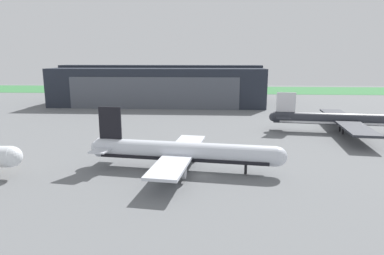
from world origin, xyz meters
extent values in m
plane|color=slate|center=(0.00, 0.00, 0.00)|extent=(440.00, 440.00, 0.00)
cube|color=#387741|center=(0.00, 178.16, 0.04)|extent=(440.00, 56.00, 0.08)
cube|color=#232833|center=(-24.43, 105.61, 9.04)|extent=(101.53, 41.12, 18.08)
cube|color=#4C515B|center=(-24.43, 84.90, 7.23)|extent=(77.16, 0.30, 14.46)
cube|color=#232833|center=(-24.43, 105.61, 18.68)|extent=(101.53, 9.87, 1.20)
cylinder|color=#282B33|center=(44.30, 40.24, 4.38)|extent=(45.36, 8.93, 3.62)
sphere|color=#282B33|center=(21.83, 42.91, 4.38)|extent=(2.82, 2.82, 2.82)
cube|color=silver|center=(44.30, 40.24, 3.39)|extent=(41.77, 8.54, 0.63)
cube|color=silver|center=(25.42, 42.48, 9.27)|extent=(5.89, 1.09, 6.15)
cube|color=#282B33|center=(24.20, 39.87, 4.75)|extent=(4.64, 5.51, 0.28)
cube|color=#282B33|center=(24.85, 45.30, 4.75)|extent=(4.64, 5.51, 0.28)
cube|color=#282B33|center=(42.06, 29.04, 3.93)|extent=(9.64, 21.48, 0.56)
cube|color=#282B33|center=(44.74, 51.64, 3.93)|extent=(9.64, 21.48, 0.56)
cylinder|color=gray|center=(43.05, 30.60, 2.64)|extent=(3.65, 2.38, 1.99)
cylinder|color=gray|center=(45.34, 49.90, 2.64)|extent=(3.65, 2.38, 1.99)
cylinder|color=black|center=(42.28, 38.56, 1.29)|extent=(0.56, 0.56, 2.58)
cylinder|color=black|center=(42.73, 42.34, 1.29)|extent=(0.56, 0.56, 2.58)
cylinder|color=silver|center=(-3.71, 2.64, 3.99)|extent=(38.06, 8.66, 4.06)
sphere|color=silver|center=(15.08, 0.32, 3.99)|extent=(3.89, 3.89, 3.89)
sphere|color=silver|center=(-22.49, 4.96, 3.99)|extent=(3.16, 3.16, 3.16)
cube|color=black|center=(-3.71, 2.64, 2.88)|extent=(35.06, 8.33, 0.71)
cube|color=black|center=(-19.48, 4.59, 9.47)|extent=(4.93, 1.00, 6.90)
cube|color=silver|center=(-20.60, 1.67, 4.40)|extent=(4.08, 6.05, 0.28)
cube|color=silver|center=(-19.86, 7.70, 4.40)|extent=(4.08, 6.05, 0.28)
cube|color=silver|center=(-5.48, -5.57, 3.49)|extent=(7.79, 15.14, 0.56)
cube|color=silver|center=(-3.43, 11.04, 3.49)|extent=(7.79, 15.14, 0.56)
cylinder|color=gray|center=(-4.54, -4.52, 2.07)|extent=(4.10, 2.69, 2.23)
cylinder|color=gray|center=(-2.78, 9.79, 2.07)|extent=(4.10, 2.69, 2.23)
cylinder|color=black|center=(9.07, 1.07, 0.98)|extent=(0.56, 0.56, 1.97)
cylinder|color=black|center=(-5.47, 0.71, 0.98)|extent=(0.56, 0.56, 1.97)
cylinder|color=black|center=(-4.95, 4.94, 0.98)|extent=(0.56, 0.56, 1.97)
sphere|color=silver|center=(-36.45, -4.08, 4.34)|extent=(4.01, 4.01, 4.01)
camera|label=1|loc=(2.16, -63.33, 23.13)|focal=31.06mm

